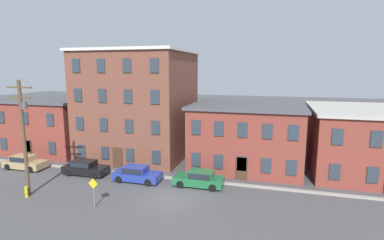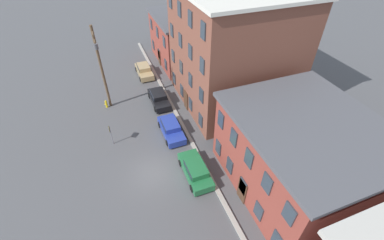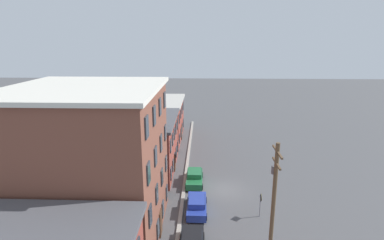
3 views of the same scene
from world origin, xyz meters
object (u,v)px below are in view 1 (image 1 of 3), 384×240
Objects in this scene: car_tan at (25,162)px; utility_pole at (24,132)px; car_black at (85,167)px; caution_sign at (94,188)px; car_blue at (137,173)px; fire_hydrant at (26,192)px; car_green at (199,178)px.

utility_pole is at bearing -43.13° from car_tan.
car_black is 7.97m from caution_sign.
car_blue is (12.89, -0.08, 0.00)m from car_tan.
car_black is at bearing 129.77° from caution_sign.
fire_hydrant is (5.86, -5.80, -0.27)m from car_tan.
car_tan is at bearing 135.33° from fire_hydrant.
utility_pole is (-13.11, -5.65, 4.58)m from car_green.
car_tan is 0.46× the size of utility_pole.
utility_pole reaches higher than car_black.
caution_sign reaches higher than car_green.
car_blue is 5.93m from caution_sign.
car_tan is 1.00× the size of car_blue.
car_black is at bearing -179.39° from car_green.
caution_sign is 7.58m from utility_pole.
car_black is (7.19, 0.18, 0.00)m from car_tan.
car_blue is 1.87× the size of caution_sign.
caution_sign is at bearing -25.77° from car_tan.
caution_sign is at bearing -136.55° from car_green.
caution_sign is (-0.63, -5.84, 0.81)m from car_blue.
car_blue is at bearing -176.33° from car_green.
caution_sign is at bearing -1.09° from fire_hydrant.
car_green is (18.83, 0.30, 0.00)m from car_tan.
fire_hydrant is at bearing -140.86° from car_blue.
car_blue is (5.71, -0.26, 0.00)m from car_black.
car_tan is 7.19m from car_black.
caution_sign is at bearing -4.96° from utility_pole.
car_blue is 10.02m from utility_pole.
utility_pole is at bearing 108.80° from fire_hydrant.
car_green is 1.87× the size of caution_sign.
car_tan reaches higher than fire_hydrant.
car_green is 4.58× the size of fire_hydrant.
utility_pole reaches higher than fire_hydrant.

